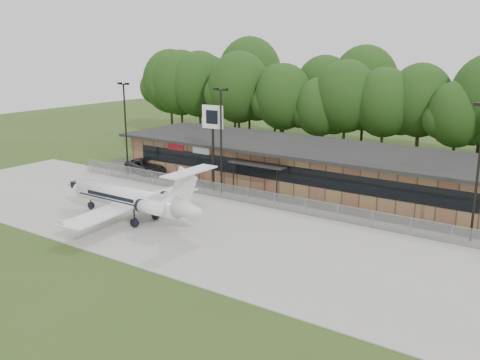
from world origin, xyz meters
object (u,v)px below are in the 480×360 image
Objects in this scene: suv at (146,166)px; pole_sign at (213,126)px; business_jet at (132,199)px; terminal at (304,165)px.

pole_sign reaches higher than suv.
business_jet reaches higher than suv.
pole_sign is at bearing 90.85° from business_jet.
business_jet is 1.82× the size of pole_sign.
business_jet is at bearing -94.09° from pole_sign.
business_jet reaches higher than terminal.
pole_sign reaches higher than business_jet.
pole_sign is (-6.22, -7.14, 4.34)m from terminal.
terminal is 10.42m from pole_sign.
business_jet is 12.14m from pole_sign.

